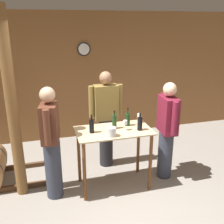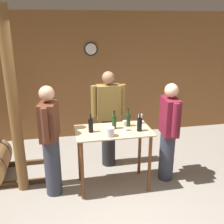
{
  "view_description": "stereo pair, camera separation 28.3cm",
  "coord_description": "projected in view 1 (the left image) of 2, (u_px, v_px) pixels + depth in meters",
  "views": [
    {
      "loc": [
        -0.95,
        -2.75,
        2.47
      ],
      "look_at": [
        0.05,
        0.81,
        1.2
      ],
      "focal_mm": 42.0,
      "sensor_mm": 36.0,
      "label": 1
    },
    {
      "loc": [
        -0.67,
        -2.81,
        2.47
      ],
      "look_at": [
        0.05,
        0.81,
        1.2
      ],
      "focal_mm": 42.0,
      "sensor_mm": 36.0,
      "label": 2
    }
  ],
  "objects": [
    {
      "name": "wine_glass_near_center",
      "position": [
        139.0,
        116.0,
        4.15
      ],
      "size": [
        0.06,
        0.06,
        0.15
      ],
      "color": "silver",
      "rests_on": "tasting_table"
    },
    {
      "name": "back_wall",
      "position": [
        85.0,
        77.0,
        5.64
      ],
      "size": [
        8.4,
        0.08,
        2.7
      ],
      "color": "brown",
      "rests_on": "ground_plane"
    },
    {
      "name": "wine_bottle_center",
      "position": [
        128.0,
        119.0,
        4.03
      ],
      "size": [
        0.08,
        0.08,
        0.29
      ],
      "color": "#193819",
      "rests_on": "tasting_table"
    },
    {
      "name": "wooden_post",
      "position": [
        12.0,
        108.0,
        3.59
      ],
      "size": [
        0.16,
        0.16,
        2.7
      ],
      "color": "brown",
      "rests_on": "ground_plane"
    },
    {
      "name": "person_host",
      "position": [
        51.0,
        142.0,
        3.66
      ],
      "size": [
        0.29,
        0.58,
        1.67
      ],
      "color": "#333847",
      "rests_on": "ground_plane"
    },
    {
      "name": "person_visitor_bearded",
      "position": [
        167.0,
        129.0,
        4.18
      ],
      "size": [
        0.25,
        0.59,
        1.61
      ],
      "color": "#333847",
      "rests_on": "ground_plane"
    },
    {
      "name": "wine_glass_near_left",
      "position": [
        125.0,
        123.0,
        3.85
      ],
      "size": [
        0.06,
        0.06,
        0.16
      ],
      "color": "silver",
      "rests_on": "tasting_table"
    },
    {
      "name": "ground_plane",
      "position": [
        125.0,
        215.0,
        3.54
      ],
      "size": [
        14.0,
        14.0,
        0.0
      ],
      "primitive_type": "plane",
      "color": "gray"
    },
    {
      "name": "wine_bottle_far_left",
      "position": [
        92.0,
        126.0,
        3.76
      ],
      "size": [
        0.07,
        0.07,
        0.28
      ],
      "color": "black",
      "rests_on": "tasting_table"
    },
    {
      "name": "person_visitor_with_scarf",
      "position": [
        106.0,
        118.0,
        4.53
      ],
      "size": [
        0.59,
        0.24,
        1.71
      ],
      "color": "#232328",
      "rests_on": "ground_plane"
    },
    {
      "name": "wine_bottle_left",
      "position": [
        114.0,
        122.0,
        3.91
      ],
      "size": [
        0.07,
        0.07,
        0.28
      ],
      "color": "#193819",
      "rests_on": "tasting_table"
    },
    {
      "name": "tasting_table",
      "position": [
        114.0,
        142.0,
        3.96
      ],
      "size": [
        1.13,
        0.63,
        0.95
      ],
      "color": "#D1B284",
      "rests_on": "ground_plane"
    },
    {
      "name": "wine_bottle_right",
      "position": [
        140.0,
        123.0,
        3.86
      ],
      "size": [
        0.07,
        0.07,
        0.27
      ],
      "color": "black",
      "rests_on": "tasting_table"
    },
    {
      "name": "ice_bucket",
      "position": [
        112.0,
        132.0,
        3.66
      ],
      "size": [
        0.13,
        0.13,
        0.13
      ],
      "color": "silver",
      "rests_on": "tasting_table"
    }
  ]
}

